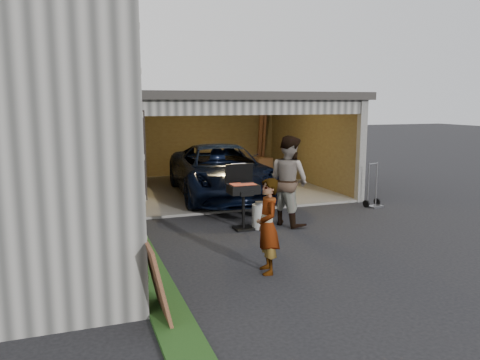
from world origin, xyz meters
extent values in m
plane|color=black|center=(0.00, 0.00, 0.00)|extent=(80.00, 80.00, 0.00)
cube|color=#193814|center=(-2.25, -1.00, 0.03)|extent=(0.50, 8.00, 0.06)
cube|color=#605E59|center=(0.75, 6.50, 0.03)|extent=(6.50, 6.00, 0.06)
cube|color=#4E3D24|center=(0.75, 9.43, 1.35)|extent=(6.50, 0.15, 2.70)
cube|color=#4E3D24|center=(3.92, 6.50, 1.35)|extent=(0.15, 6.00, 2.70)
cube|color=#4E3D24|center=(-2.42, 6.50, 1.35)|extent=(0.15, 6.00, 2.70)
cube|color=#2D2B28|center=(0.75, 6.50, 2.80)|extent=(6.80, 6.30, 0.20)
cube|color=#474744|center=(0.75, 3.58, 2.52)|extent=(6.50, 0.16, 0.36)
cube|color=#BCB6AC|center=(0.75, 4.80, 2.62)|extent=(6.00, 2.40, 0.06)
cube|color=#474744|center=(3.90, 3.55, 1.35)|extent=(0.20, 0.18, 2.70)
cube|color=olive|center=(-1.80, 8.70, 0.31)|extent=(0.60, 0.50, 0.50)
cube|color=olive|center=(-1.80, 8.70, 0.79)|extent=(0.50, 0.45, 0.45)
cube|color=olive|center=(3.20, 8.60, 0.36)|extent=(0.55, 0.50, 0.60)
cube|color=#55341D|center=(3.38, 9.20, 1.20)|extent=(0.24, 0.43, 2.20)
imported|color=black|center=(0.52, 5.20, 0.71)|extent=(2.80, 5.30, 1.42)
imported|color=#ABC0D8|center=(-0.50, -0.50, 0.75)|extent=(0.43, 0.59, 1.50)
imported|color=#422D19|center=(1.07, 2.03, 0.97)|extent=(1.03, 1.15, 1.95)
cube|color=black|center=(0.01, 1.99, 0.02)|extent=(0.39, 0.39, 0.05)
cylinder|color=black|center=(0.01, 1.99, 0.42)|extent=(0.06, 0.06, 0.78)
cube|color=black|center=(0.01, 1.99, 0.86)|extent=(0.61, 0.43, 0.19)
cube|color=#59595B|center=(0.01, 1.99, 0.94)|extent=(0.56, 0.37, 0.01)
cube|color=black|center=(0.01, 2.26, 1.15)|extent=(0.61, 0.11, 0.43)
cylinder|color=beige|center=(0.37, 1.95, 0.26)|extent=(0.45, 0.45, 0.52)
cube|color=#55341D|center=(-2.40, -1.50, 0.49)|extent=(0.25, 0.90, 0.99)
cube|color=slate|center=(3.90, 2.82, 0.02)|extent=(0.42, 0.32, 0.04)
cylinder|color=black|center=(3.66, 2.89, 0.09)|extent=(0.09, 0.19, 0.19)
cylinder|color=black|center=(4.07, 3.00, 0.09)|extent=(0.09, 0.19, 0.19)
cylinder|color=slate|center=(3.71, 2.90, 0.58)|extent=(0.03, 0.03, 1.10)
cylinder|color=slate|center=(4.02, 2.99, 0.58)|extent=(0.03, 0.03, 1.10)
cylinder|color=slate|center=(3.87, 2.94, 1.10)|extent=(0.31, 0.11, 0.03)
camera|label=1|loc=(-3.27, -6.96, 2.65)|focal=35.00mm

